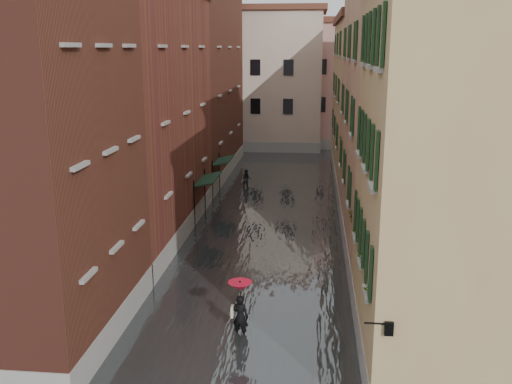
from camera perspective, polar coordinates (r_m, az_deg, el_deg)
The scene contains 16 objects.
ground at distance 21.53m, azimuth -1.21°, elevation -12.58°, with size 120.00×120.00×0.00m, color #5F5F61.
floodwater at distance 33.56m, azimuth 1.48°, elevation -2.42°, with size 10.00×60.00×0.20m, color #404647.
building_left_near at distance 19.74m, azimuth -22.73°, elevation 3.77°, with size 6.00×8.00×13.00m, color #5F2B1F.
building_left_mid at distance 29.80m, azimuth -12.70°, elevation 7.21°, with size 6.00×14.00×12.50m, color brown.
building_left_far at distance 44.16m, azimuth -6.59°, elevation 10.61°, with size 6.00×16.00×14.00m, color #5F2B1F.
building_right_near at distance 18.12m, azimuth 20.41°, elevation 0.70°, with size 6.00×8.00×11.50m, color #AC7F58.
building_right_mid at distance 28.63m, azimuth 15.17°, elevation 7.30°, with size 6.00×14.00×13.00m, color tan.
building_right_far at distance 43.50m, azimuth 12.00°, elevation 8.69°, with size 6.00×16.00×11.50m, color #AC7F58.
building_end_cream at distance 57.41m, azimuth 0.41°, elevation 11.01°, with size 12.00×9.00×13.00m, color beige.
building_end_pink at distance 59.30m, azimuth 9.44°, elevation 10.44°, with size 10.00×9.00×12.00m, color tan.
awning_near at distance 32.18m, azimuth -4.86°, elevation 1.16°, with size 1.09×3.08×2.80m.
awning_far at distance 37.45m, azimuth -3.34°, elevation 3.03°, with size 1.09×2.76×2.80m.
wall_lantern at distance 14.81m, azimuth 13.05°, elevation -13.06°, with size 0.71×0.22×0.35m.
window_planters at distance 19.50m, azimuth 10.64°, elevation -4.56°, with size 0.59×8.31×0.84m.
pedestrian_main at distance 19.75m, azimuth -1.60°, elevation -11.28°, with size 0.85×0.85×2.06m.
pedestrian_far at distance 40.24m, azimuth -0.94°, elevation 1.29°, with size 0.69×0.54×1.41m, color black.
Camera 1 is at (2.38, -19.07, 9.70)m, focal length 40.00 mm.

